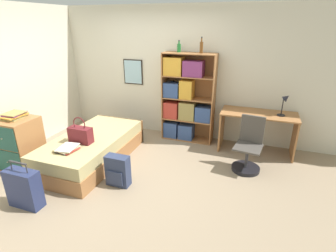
# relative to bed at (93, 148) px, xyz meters

# --- Properties ---
(ground_plane) EXTENTS (14.00, 14.00, 0.00)m
(ground_plane) POSITION_rel_bed_xyz_m (0.63, -0.02, -0.23)
(ground_plane) COLOR gray
(wall_back) EXTENTS (10.00, 0.09, 2.60)m
(wall_back) POSITION_rel_bed_xyz_m (0.63, 1.65, 1.07)
(wall_back) COLOR beige
(wall_back) RESTS_ON ground_plane
(wall_left) EXTENTS (0.06, 10.00, 2.60)m
(wall_left) POSITION_rel_bed_xyz_m (-1.48, -0.02, 1.07)
(wall_left) COLOR beige
(wall_left) RESTS_ON ground_plane
(bed) EXTENTS (1.03, 2.00, 0.46)m
(bed) POSITION_rel_bed_xyz_m (0.00, 0.00, 0.00)
(bed) COLOR #A36B3D
(bed) RESTS_ON ground_plane
(handbag) EXTENTS (0.37, 0.17, 0.43)m
(handbag) POSITION_rel_bed_xyz_m (0.01, -0.28, 0.37)
(handbag) COLOR maroon
(handbag) RESTS_ON bed
(book_stack_on_bed) EXTENTS (0.33, 0.36, 0.06)m
(book_stack_on_bed) POSITION_rel_bed_xyz_m (-0.02, -0.59, 0.26)
(book_stack_on_bed) COLOR #232328
(book_stack_on_bed) RESTS_ON bed
(suitcase) EXTENTS (0.46, 0.19, 0.66)m
(suitcase) POSITION_rel_bed_xyz_m (-0.10, -1.37, 0.04)
(suitcase) COLOR navy
(suitcase) RESTS_ON ground_plane
(dresser) EXTENTS (0.57, 0.57, 0.84)m
(dresser) POSITION_rel_bed_xyz_m (-0.98, -0.58, 0.19)
(dresser) COLOR #A36B3D
(dresser) RESTS_ON ground_plane
(magazine_pile_on_dresser) EXTENTS (0.30, 0.37, 0.09)m
(magazine_pile_on_dresser) POSITION_rel_bed_xyz_m (-1.01, -0.54, 0.66)
(magazine_pile_on_dresser) COLOR #99894C
(magazine_pile_on_dresser) RESTS_ON dresser
(bookcase) EXTENTS (1.02, 0.36, 1.74)m
(bookcase) POSITION_rel_bed_xyz_m (1.24, 1.42, 0.61)
(bookcase) COLOR #A36B3D
(bookcase) RESTS_ON ground_plane
(bottle_green) EXTENTS (0.07, 0.07, 0.22)m
(bottle_green) POSITION_rel_bed_xyz_m (1.11, 1.44, 1.60)
(bottle_green) COLOR #1E6B2D
(bottle_green) RESTS_ON bookcase
(bottle_brown) EXTENTS (0.06, 0.06, 0.29)m
(bottle_brown) POSITION_rel_bed_xyz_m (1.54, 1.41, 1.63)
(bottle_brown) COLOR brown
(bottle_brown) RESTS_ON bookcase
(desk) EXTENTS (1.32, 0.59, 0.76)m
(desk) POSITION_rel_bed_xyz_m (2.67, 1.30, 0.31)
(desk) COLOR #A36B3D
(desk) RESTS_ON ground_plane
(desk_lamp) EXTENTS (0.18, 0.13, 0.41)m
(desk_lamp) POSITION_rel_bed_xyz_m (3.06, 1.29, 0.80)
(desk_lamp) COLOR black
(desk_lamp) RESTS_ON desk
(desk_chair) EXTENTS (0.47, 0.47, 0.89)m
(desk_chair) POSITION_rel_bed_xyz_m (2.58, 0.58, 0.06)
(desk_chair) COLOR black
(desk_chair) RESTS_ON ground_plane
(backpack) EXTENTS (0.35, 0.20, 0.47)m
(backpack) POSITION_rel_bed_xyz_m (0.80, -0.53, 0.01)
(backpack) COLOR #2D3856
(backpack) RESTS_ON ground_plane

